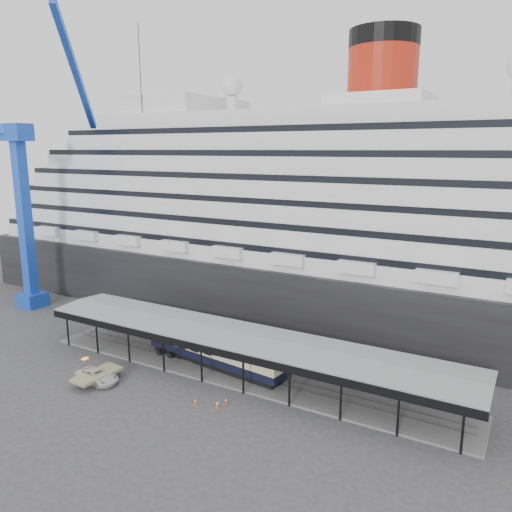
% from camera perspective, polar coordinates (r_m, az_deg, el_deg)
% --- Properties ---
extents(ground, '(200.00, 200.00, 0.00)m').
position_cam_1_polar(ground, '(59.40, -4.39, -15.09)').
color(ground, '#353537').
rests_on(ground, ground).
extents(cruise_ship, '(130.00, 30.00, 43.90)m').
position_cam_1_polar(cruise_ship, '(81.71, 8.15, 5.84)').
color(cruise_ship, black).
rests_on(cruise_ship, ground).
extents(platform_canopy, '(56.00, 9.18, 5.30)m').
position_cam_1_polar(platform_canopy, '(62.18, -1.80, -11.35)').
color(platform_canopy, slate).
rests_on(platform_canopy, ground).
extents(crane_blue, '(22.63, 19.19, 47.60)m').
position_cam_1_polar(crane_blue, '(92.83, -24.53, 6.62)').
color(crane_blue, blue).
rests_on(crane_blue, ground).
extents(port_truck, '(5.86, 2.99, 1.58)m').
position_cam_1_polar(port_truck, '(63.67, -17.71, -12.92)').
color(port_truck, silver).
rests_on(port_truck, ground).
extents(pullman_carriage, '(20.54, 5.06, 20.00)m').
position_cam_1_polar(pullman_carriage, '(64.16, -4.89, -10.54)').
color(pullman_carriage, black).
rests_on(pullman_carriage, ground).
extents(traffic_cone_left, '(0.40, 0.40, 0.71)m').
position_cam_1_polar(traffic_cone_left, '(56.73, -6.94, -16.14)').
color(traffic_cone_left, '#E9460C').
rests_on(traffic_cone_left, ground).
extents(traffic_cone_mid, '(0.45, 0.45, 0.67)m').
position_cam_1_polar(traffic_cone_mid, '(56.50, -3.44, -16.22)').
color(traffic_cone_mid, red).
rests_on(traffic_cone_mid, ground).
extents(traffic_cone_right, '(0.44, 0.44, 0.77)m').
position_cam_1_polar(traffic_cone_right, '(55.86, -4.44, -16.52)').
color(traffic_cone_right, '#F04E0D').
rests_on(traffic_cone_right, ground).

